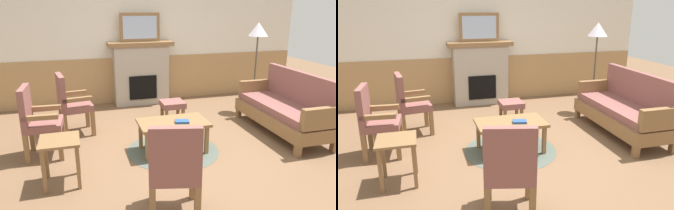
# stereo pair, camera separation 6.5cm
# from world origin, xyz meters

# --- Properties ---
(ground_plane) EXTENTS (14.00, 14.00, 0.00)m
(ground_plane) POSITION_xyz_m (0.00, 0.00, 0.00)
(ground_plane) COLOR brown
(wall_back) EXTENTS (7.20, 0.14, 2.70)m
(wall_back) POSITION_xyz_m (0.00, 2.60, 1.31)
(wall_back) COLOR silver
(wall_back) RESTS_ON ground_plane
(fireplace) EXTENTS (1.30, 0.44, 1.28)m
(fireplace) POSITION_xyz_m (0.00, 2.35, 0.65)
(fireplace) COLOR #A39989
(fireplace) RESTS_ON ground_plane
(framed_picture) EXTENTS (0.80, 0.04, 0.56)m
(framed_picture) POSITION_xyz_m (0.00, 2.35, 1.56)
(framed_picture) COLOR brown
(framed_picture) RESTS_ON fireplace
(couch) EXTENTS (0.70, 1.80, 0.98)m
(couch) POSITION_xyz_m (1.88, 0.11, 0.40)
(couch) COLOR brown
(couch) RESTS_ON ground_plane
(coffee_table) EXTENTS (0.96, 0.56, 0.44)m
(coffee_table) POSITION_xyz_m (-0.05, -0.06, 0.39)
(coffee_table) COLOR brown
(coffee_table) RESTS_ON ground_plane
(round_rug) EXTENTS (1.31, 1.31, 0.01)m
(round_rug) POSITION_xyz_m (-0.05, -0.06, 0.00)
(round_rug) COLOR #4C564C
(round_rug) RESTS_ON ground_plane
(book_on_table) EXTENTS (0.21, 0.17, 0.03)m
(book_on_table) POSITION_xyz_m (0.06, -0.14, 0.46)
(book_on_table) COLOR navy
(book_on_table) RESTS_ON coffee_table
(footstool) EXTENTS (0.40, 0.40, 0.36)m
(footstool) POSITION_xyz_m (0.31, 1.13, 0.28)
(footstool) COLOR brown
(footstool) RESTS_ON ground_plane
(armchair_near_fireplace) EXTENTS (0.55, 0.55, 0.98)m
(armchair_near_fireplace) POSITION_xyz_m (-1.41, 0.97, 0.54)
(armchair_near_fireplace) COLOR brown
(armchair_near_fireplace) RESTS_ON ground_plane
(armchair_by_window_left) EXTENTS (0.50, 0.50, 0.98)m
(armchair_by_window_left) POSITION_xyz_m (-1.83, 0.28, 0.54)
(armchair_by_window_left) COLOR brown
(armchair_by_window_left) RESTS_ON ground_plane
(armchair_front_left) EXTENTS (0.58, 0.58, 0.98)m
(armchair_front_left) POSITION_xyz_m (-0.47, -1.49, 0.54)
(armchair_front_left) COLOR brown
(armchair_front_left) RESTS_ON ground_plane
(side_table) EXTENTS (0.44, 0.44, 0.55)m
(side_table) POSITION_xyz_m (-1.53, -0.55, 0.43)
(side_table) COLOR brown
(side_table) RESTS_ON ground_plane
(floor_lamp_by_couch) EXTENTS (0.36, 0.36, 1.68)m
(floor_lamp_by_couch) POSITION_xyz_m (2.02, 1.31, 1.45)
(floor_lamp_by_couch) COLOR #332D28
(floor_lamp_by_couch) RESTS_ON ground_plane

